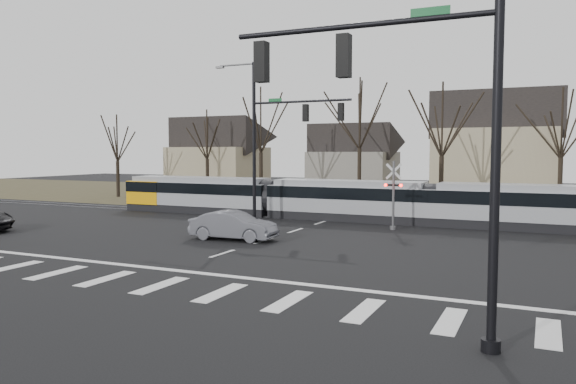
% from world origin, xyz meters
% --- Properties ---
extents(ground, '(140.00, 140.00, 0.00)m').
position_xyz_m(ground, '(0.00, 0.00, 0.00)').
color(ground, black).
extents(grass_verge, '(140.00, 28.00, 0.01)m').
position_xyz_m(grass_verge, '(0.00, 32.00, 0.01)').
color(grass_verge, '#38331E').
rests_on(grass_verge, ground).
extents(crosswalk, '(27.00, 2.60, 0.01)m').
position_xyz_m(crosswalk, '(0.00, -4.00, 0.01)').
color(crosswalk, silver).
rests_on(crosswalk, ground).
extents(stop_line, '(28.00, 0.35, 0.01)m').
position_xyz_m(stop_line, '(0.00, -1.80, 0.01)').
color(stop_line, silver).
rests_on(stop_line, ground).
extents(lane_dashes, '(0.18, 30.00, 0.01)m').
position_xyz_m(lane_dashes, '(0.00, 16.00, 0.01)').
color(lane_dashes, silver).
rests_on(lane_dashes, ground).
extents(rail_pair, '(90.00, 1.52, 0.06)m').
position_xyz_m(rail_pair, '(0.00, 15.80, 0.03)').
color(rail_pair, '#59595E').
rests_on(rail_pair, ground).
extents(tram, '(34.76, 2.58, 2.63)m').
position_xyz_m(tram, '(1.03, 16.00, 1.44)').
color(tram, gray).
rests_on(tram, ground).
extents(sedan, '(2.17, 4.72, 1.49)m').
position_xyz_m(sedan, '(-1.56, 5.64, 0.74)').
color(sedan, slate).
rests_on(sedan, ground).
extents(signal_pole_near_right, '(6.72, 0.44, 8.00)m').
position_xyz_m(signal_pole_near_right, '(10.11, -6.00, 5.17)').
color(signal_pole_near_right, black).
rests_on(signal_pole_near_right, ground).
extents(signal_pole_far, '(9.28, 0.44, 10.20)m').
position_xyz_m(signal_pole_far, '(-2.41, 12.50, 5.70)').
color(signal_pole_far, black).
rests_on(signal_pole_far, ground).
extents(rail_crossing_signal, '(1.08, 0.36, 4.00)m').
position_xyz_m(rail_crossing_signal, '(5.00, 12.79, 1.89)').
color(rail_crossing_signal, '#59595B').
rests_on(rail_crossing_signal, ground).
extents(tree_row, '(59.20, 7.20, 10.00)m').
position_xyz_m(tree_row, '(2.00, 26.00, 5.00)').
color(tree_row, black).
rests_on(tree_row, ground).
extents(house_a, '(9.72, 8.64, 8.60)m').
position_xyz_m(house_a, '(-20.00, 34.00, 4.46)').
color(house_a, gray).
rests_on(house_a, ground).
extents(house_b, '(8.64, 7.56, 7.65)m').
position_xyz_m(house_b, '(-5.00, 36.00, 3.97)').
color(house_b, slate).
rests_on(house_b, ground).
extents(house_c, '(10.80, 8.64, 10.10)m').
position_xyz_m(house_c, '(9.00, 33.00, 5.23)').
color(house_c, gray).
rests_on(house_c, ground).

